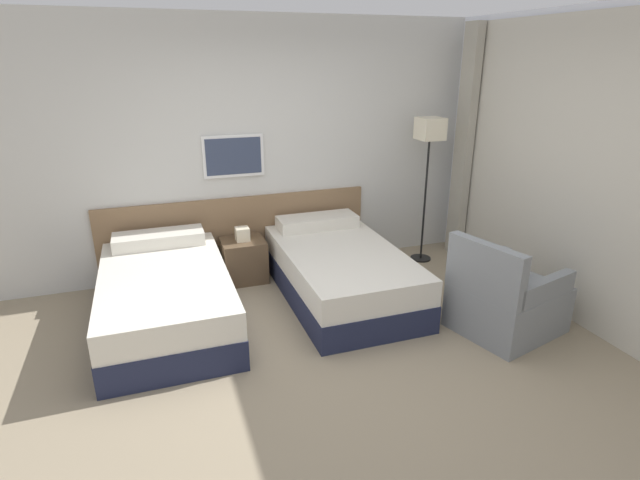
# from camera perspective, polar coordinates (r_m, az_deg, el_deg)

# --- Properties ---
(ground_plane) EXTENTS (16.00, 16.00, 0.00)m
(ground_plane) POSITION_cam_1_polar(r_m,az_deg,el_deg) (4.08, 1.62, -13.82)
(ground_plane) COLOR gray
(wall_headboard) EXTENTS (10.00, 0.10, 2.70)m
(wall_headboard) POSITION_cam_1_polar(r_m,az_deg,el_deg) (5.49, -6.42, 9.74)
(wall_headboard) COLOR silver
(wall_headboard) RESTS_ON ground_plane
(wall_window) EXTENTS (0.21, 4.59, 2.70)m
(wall_window) POSITION_cam_1_polar(r_m,az_deg,el_deg) (4.79, 29.73, 6.19)
(wall_window) COLOR white
(wall_window) RESTS_ON ground_plane
(bed_near_door) EXTENTS (1.10, 1.93, 0.63)m
(bed_near_door) POSITION_cam_1_polar(r_m,az_deg,el_deg) (4.71, -17.18, -6.19)
(bed_near_door) COLOR #1E233D
(bed_near_door) RESTS_ON ground_plane
(bed_near_window) EXTENTS (1.10, 1.93, 0.63)m
(bed_near_window) POSITION_cam_1_polar(r_m,az_deg,el_deg) (5.01, 2.32, -3.62)
(bed_near_window) COLOR #1E233D
(bed_near_window) RESTS_ON ground_plane
(nightstand) EXTENTS (0.45, 0.42, 0.59)m
(nightstand) POSITION_cam_1_polar(r_m,az_deg,el_deg) (5.43, -8.71, -2.19)
(nightstand) COLOR brown
(nightstand) RESTS_ON ground_plane
(floor_lamp) EXTENTS (0.27, 0.27, 1.66)m
(floor_lamp) POSITION_cam_1_polar(r_m,az_deg,el_deg) (5.74, 12.40, 11.13)
(floor_lamp) COLOR black
(floor_lamp) RESTS_ON ground_plane
(armchair) EXTENTS (1.00, 0.92, 0.89)m
(armchair) POSITION_cam_1_polar(r_m,az_deg,el_deg) (4.67, 20.38, -6.56)
(armchair) COLOR gray
(armchair) RESTS_ON ground_plane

